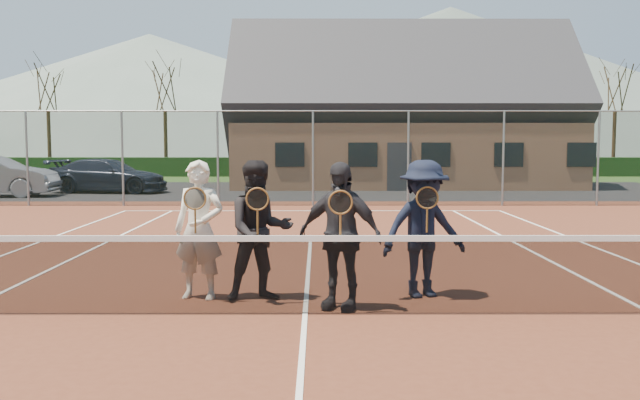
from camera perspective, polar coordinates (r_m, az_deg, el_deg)
The scene contains 20 objects.
ground at distance 27.90m, azimuth -0.49°, elevation 0.75°, with size 220.00×220.00×0.00m, color #29481A.
court_surface at distance 8.09m, azimuth -1.27°, elevation -9.72°, with size 30.00×30.00×0.02m, color #562819.
tarmac_carpark at distance 28.21m, azimuth -8.65°, elevation 0.75°, with size 40.00×12.00×0.01m, color black.
hedge_row at distance 39.86m, azimuth -0.40°, elevation 2.82°, with size 40.00×1.20×1.10m, color black.
hill_west at distance 106.09m, azimuth -14.06°, elevation 8.60°, with size 110.00×110.00×18.00m, color slate.
hill_centre at distance 105.11m, azimuth 10.86°, elevation 9.79°, with size 120.00×120.00×22.00m, color #51615A.
car_c at distance 28.28m, azimuth -17.37°, elevation 1.96°, with size 1.90×4.66×1.35m, color black.
court_markings at distance 8.09m, azimuth -1.27°, elevation -9.61°, with size 11.03×23.83×0.01m.
tennis_net at distance 7.98m, azimuth -1.27°, elevation -6.04°, with size 11.68×0.08×1.10m.
perimeter_fence at distance 21.33m, azimuth -0.59°, elevation 3.55°, with size 30.07×0.07×3.02m.
clubhouse at distance 32.11m, azimuth 6.77°, elevation 8.40°, with size 15.60×8.20×7.70m.
tree_a at distance 44.06m, azimuth -22.00°, elevation 9.49°, with size 3.20×3.20×7.77m.
tree_b at distance 42.01m, azimuth -12.97°, elevation 9.96°, with size 3.20×3.20×7.77m.
tree_c at distance 41.04m, azimuth 2.44°, elevation 10.20°, with size 3.20×3.20×7.77m.
tree_d at distance 42.67m, azimuth 16.18°, elevation 9.81°, with size 3.20×3.20×7.77m.
tree_e at distance 44.71m, azimuth 23.68°, elevation 9.36°, with size 3.20×3.20×7.77m.
player_a at distance 8.88m, azimuth -10.14°, elevation -2.48°, with size 0.73×0.56×1.80m.
player_b at distance 8.71m, azimuth -5.11°, elevation -2.58°, with size 1.03×0.90×1.80m.
player_c at distance 8.21m, azimuth 1.66°, elevation -3.01°, with size 1.14×0.82×1.80m.
player_d at distance 8.95m, azimuth 8.71°, elevation -2.41°, with size 1.31×0.98×1.80m.
Camera 1 is at (0.15, -7.83, 2.07)m, focal length 38.00 mm.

